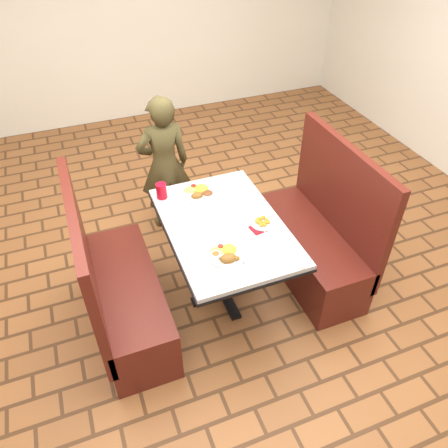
{
  "coord_description": "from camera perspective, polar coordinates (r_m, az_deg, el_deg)",
  "views": [
    {
      "loc": [
        -0.86,
        -2.22,
        2.73
      ],
      "look_at": [
        0.0,
        0.0,
        0.75
      ],
      "focal_mm": 35.0,
      "sensor_mm": 36.0,
      "label": 1
    }
  ],
  "objects": [
    {
      "name": "lettuce_shreds",
      "position": [
        3.15,
        0.28,
        0.83
      ],
      "size": [
        0.28,
        0.32,
        0.0
      ],
      "primitive_type": null,
      "color": "#84B849",
      "rests_on": "dining_table"
    },
    {
      "name": "booth_bench_right",
      "position": [
        3.67,
        11.72,
        -2.17
      ],
      "size": [
        0.47,
        1.2,
        1.17
      ],
      "color": "#581C14",
      "rests_on": "ground"
    },
    {
      "name": "diner_person",
      "position": [
        3.96,
        -7.81,
        7.65
      ],
      "size": [
        0.48,
        0.32,
        1.29
      ],
      "primitive_type": "imported",
      "rotation": [
        0.0,
        0.0,
        3.16
      ],
      "color": "brown",
      "rests_on": "ground"
    },
    {
      "name": "spoon_utensil",
      "position": [
        3.02,
        5.58,
        -1.31
      ],
      "size": [
        0.02,
        0.13,
        0.0
      ],
      "primitive_type": "cube",
      "rotation": [
        0.0,
        0.0,
        0.08
      ],
      "color": "silver",
      "rests_on": "dining_table"
    },
    {
      "name": "paper_napkin",
      "position": [
        2.84,
        8.07,
        -4.7
      ],
      "size": [
        0.25,
        0.22,
        0.01
      ],
      "primitive_type": "cube",
      "rotation": [
        0.0,
        0.0,
        -0.3
      ],
      "color": "white",
      "rests_on": "dining_table"
    },
    {
      "name": "booth_bench_left",
      "position": [
        3.27,
        -13.33,
        -8.95
      ],
      "size": [
        0.47,
        1.2,
        1.17
      ],
      "color": "#581C14",
      "rests_on": "ground"
    },
    {
      "name": "plantain_plate",
      "position": [
        3.1,
        5.09,
        0.24
      ],
      "size": [
        0.18,
        0.18,
        0.03
      ],
      "rotation": [
        0.0,
        0.0,
        0.2
      ],
      "color": "white",
      "rests_on": "dining_table"
    },
    {
      "name": "fork_utensil",
      "position": [
        2.76,
        0.71,
        -5.68
      ],
      "size": [
        0.06,
        0.14,
        0.0
      ],
      "primitive_type": "cube",
      "rotation": [
        0.0,
        0.0,
        -0.35
      ],
      "color": "silver",
      "rests_on": "dining_table"
    },
    {
      "name": "near_dinner_plate",
      "position": [
        2.83,
        0.3,
        -3.8
      ],
      "size": [
        0.25,
        0.25,
        0.08
      ],
      "rotation": [
        0.0,
        0.0,
        0.13
      ],
      "color": "white",
      "rests_on": "dining_table"
    },
    {
      "name": "knife_utensil",
      "position": [
        2.84,
        2.1,
        -4.17
      ],
      "size": [
        0.03,
        0.18,
        0.0
      ],
      "primitive_type": "cube",
      "rotation": [
        0.0,
        0.0,
        0.11
      ],
      "color": "silver",
      "rests_on": "dining_table"
    },
    {
      "name": "dining_table",
      "position": [
        3.16,
        -0.0,
        -1.34
      ],
      "size": [
        0.81,
        1.21,
        0.75
      ],
      "color": "#BABCBF",
      "rests_on": "ground"
    },
    {
      "name": "red_tumbler",
      "position": [
        3.35,
        -8.17,
        4.31
      ],
      "size": [
        0.08,
        0.08,
        0.12
      ],
      "primitive_type": "cylinder",
      "color": "red",
      "rests_on": "dining_table"
    },
    {
      "name": "far_dinner_plate",
      "position": [
        3.38,
        -3.32,
        4.36
      ],
      "size": [
        0.28,
        0.28,
        0.07
      ],
      "rotation": [
        0.0,
        0.0,
        0.22
      ],
      "color": "white",
      "rests_on": "dining_table"
    },
    {
      "name": "maroon_napkin",
      "position": [
        3.06,
        4.51,
        -0.63
      ],
      "size": [
        0.12,
        0.12,
        0.0
      ],
      "primitive_type": "cube",
      "rotation": [
        0.0,
        0.0,
        0.14
      ],
      "color": "maroon",
      "rests_on": "dining_table"
    },
    {
      "name": "room",
      "position": [
        2.52,
        -0.0,
        20.81
      ],
      "size": [
        7.0,
        7.04,
        2.82
      ],
      "color": "#955B30",
      "rests_on": "ground"
    }
  ]
}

